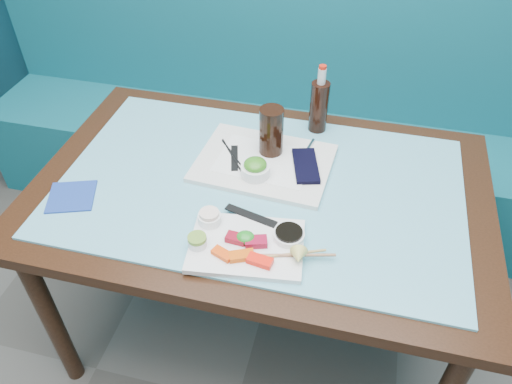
% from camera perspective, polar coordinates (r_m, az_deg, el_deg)
% --- Properties ---
extents(booth_bench, '(3.00, 0.56, 1.17)m').
position_cam_1_polar(booth_bench, '(2.42, 5.08, 6.69)').
color(booth_bench, '#105C69').
rests_on(booth_bench, ground).
extents(dining_table, '(1.40, 0.90, 0.75)m').
position_cam_1_polar(dining_table, '(1.60, 0.43, -1.59)').
color(dining_table, black).
rests_on(dining_table, ground).
extents(glass_top, '(1.22, 0.76, 0.01)m').
position_cam_1_polar(glass_top, '(1.54, 0.45, 0.77)').
color(glass_top, '#5FABBF').
rests_on(glass_top, dining_table).
extents(sashimi_plate, '(0.33, 0.25, 0.02)m').
position_cam_1_polar(sashimi_plate, '(1.34, -1.09, -6.17)').
color(sashimi_plate, white).
rests_on(sashimi_plate, glass_top).
extents(salmon_left, '(0.06, 0.05, 0.01)m').
position_cam_1_polar(salmon_left, '(1.31, -3.85, -7.07)').
color(salmon_left, '#F14509').
rests_on(salmon_left, sashimi_plate).
extents(salmon_mid, '(0.07, 0.06, 0.02)m').
position_cam_1_polar(salmon_mid, '(1.30, -1.66, -7.30)').
color(salmon_mid, '#E15009').
rests_on(salmon_mid, sashimi_plate).
extents(salmon_right, '(0.07, 0.04, 0.02)m').
position_cam_1_polar(salmon_right, '(1.29, 0.45, -7.86)').
color(salmon_right, '#FF1B0A').
rests_on(salmon_right, sashimi_plate).
extents(tuna_left, '(0.06, 0.04, 0.02)m').
position_cam_1_polar(tuna_left, '(1.34, -2.29, -5.31)').
color(tuna_left, maroon).
rests_on(tuna_left, sashimi_plate).
extents(tuna_right, '(0.07, 0.05, 0.02)m').
position_cam_1_polar(tuna_right, '(1.33, 0.00, -5.71)').
color(tuna_right, maroon).
rests_on(tuna_right, sashimi_plate).
extents(seaweed_garnish, '(0.06, 0.06, 0.03)m').
position_cam_1_polar(seaweed_garnish, '(1.33, -1.20, -5.20)').
color(seaweed_garnish, '#1D7D1E').
rests_on(seaweed_garnish, sashimi_plate).
extents(ramekin_wasabi, '(0.06, 0.06, 0.02)m').
position_cam_1_polar(ramekin_wasabi, '(1.33, -6.71, -5.72)').
color(ramekin_wasabi, white).
rests_on(ramekin_wasabi, sashimi_plate).
extents(wasabi_fill, '(0.06, 0.06, 0.01)m').
position_cam_1_polar(wasabi_fill, '(1.32, -6.76, -5.25)').
color(wasabi_fill, olive).
rests_on(wasabi_fill, ramekin_wasabi).
extents(ramekin_ginger, '(0.07, 0.07, 0.03)m').
position_cam_1_polar(ramekin_ginger, '(1.39, -5.33, -3.04)').
color(ramekin_ginger, white).
rests_on(ramekin_ginger, sashimi_plate).
extents(ginger_fill, '(0.06, 0.06, 0.01)m').
position_cam_1_polar(ginger_fill, '(1.38, -5.37, -2.47)').
color(ginger_fill, beige).
rests_on(ginger_fill, ramekin_ginger).
extents(soy_dish, '(0.09, 0.09, 0.02)m').
position_cam_1_polar(soy_dish, '(1.35, 3.78, -4.95)').
color(soy_dish, white).
rests_on(soy_dish, sashimi_plate).
extents(soy_fill, '(0.09, 0.09, 0.01)m').
position_cam_1_polar(soy_fill, '(1.34, 3.80, -4.61)').
color(soy_fill, black).
rests_on(soy_fill, soy_dish).
extents(lemon_wedge, '(0.05, 0.04, 0.05)m').
position_cam_1_polar(lemon_wedge, '(1.28, 4.88, -7.33)').
color(lemon_wedge, '#D9D066').
rests_on(lemon_wedge, sashimi_plate).
extents(chopstick_sleeve, '(0.16, 0.06, 0.00)m').
position_cam_1_polar(chopstick_sleeve, '(1.41, -0.60, -2.70)').
color(chopstick_sleeve, black).
rests_on(chopstick_sleeve, sashimi_plate).
extents(wooden_chopstick_a, '(0.20, 0.09, 0.01)m').
position_cam_1_polar(wooden_chopstick_a, '(1.31, 3.43, -7.15)').
color(wooden_chopstick_a, '#A88D4F').
rests_on(wooden_chopstick_a, sashimi_plate).
extents(wooden_chopstick_b, '(0.23, 0.07, 0.01)m').
position_cam_1_polar(wooden_chopstick_b, '(1.31, 3.87, -7.22)').
color(wooden_chopstick_b, '#986647').
rests_on(wooden_chopstick_b, sashimi_plate).
extents(serving_tray, '(0.44, 0.34, 0.02)m').
position_cam_1_polar(serving_tray, '(1.60, 0.91, 3.34)').
color(serving_tray, silver).
rests_on(serving_tray, glass_top).
extents(paper_placemat, '(0.31, 0.23, 0.00)m').
position_cam_1_polar(paper_placemat, '(1.60, 0.91, 3.59)').
color(paper_placemat, white).
rests_on(paper_placemat, serving_tray).
extents(seaweed_bowl, '(0.11, 0.11, 0.04)m').
position_cam_1_polar(seaweed_bowl, '(1.53, -0.08, 2.46)').
color(seaweed_bowl, white).
rests_on(seaweed_bowl, serving_tray).
extents(seaweed_salad, '(0.09, 0.09, 0.04)m').
position_cam_1_polar(seaweed_salad, '(1.52, -0.08, 3.16)').
color(seaweed_salad, '#32771B').
rests_on(seaweed_salad, seaweed_bowl).
extents(cola_glass, '(0.09, 0.09, 0.16)m').
position_cam_1_polar(cola_glass, '(1.59, 1.75, 6.97)').
color(cola_glass, black).
rests_on(cola_glass, serving_tray).
extents(navy_pouch, '(0.12, 0.18, 0.01)m').
position_cam_1_polar(navy_pouch, '(1.58, 5.71, 3.00)').
color(navy_pouch, black).
rests_on(navy_pouch, serving_tray).
extents(fork, '(0.03, 0.08, 0.01)m').
position_cam_1_polar(fork, '(1.66, 6.11, 5.20)').
color(fork, silver).
rests_on(fork, serving_tray).
extents(black_chopstick_a, '(0.13, 0.18, 0.01)m').
position_cam_1_polar(black_chopstick_a, '(1.61, -2.61, 3.95)').
color(black_chopstick_a, black).
rests_on(black_chopstick_a, serving_tray).
extents(black_chopstick_b, '(0.14, 0.17, 0.01)m').
position_cam_1_polar(black_chopstick_b, '(1.61, -2.34, 3.91)').
color(black_chopstick_b, black).
rests_on(black_chopstick_b, serving_tray).
extents(tray_sleeve, '(0.06, 0.13, 0.00)m').
position_cam_1_polar(tray_sleeve, '(1.61, -2.47, 3.90)').
color(tray_sleeve, black).
rests_on(tray_sleeve, serving_tray).
extents(cola_bottle_body, '(0.08, 0.08, 0.18)m').
position_cam_1_polar(cola_bottle_body, '(1.73, 7.20, 9.63)').
color(cola_bottle_body, black).
rests_on(cola_bottle_body, glass_top).
extents(cola_bottle_neck, '(0.04, 0.04, 0.05)m').
position_cam_1_polar(cola_bottle_neck, '(1.68, 7.54, 13.00)').
color(cola_bottle_neck, silver).
rests_on(cola_bottle_neck, cola_bottle_body).
extents(cola_bottle_cap, '(0.03, 0.03, 0.01)m').
position_cam_1_polar(cola_bottle_cap, '(1.66, 7.64, 13.97)').
color(cola_bottle_cap, red).
rests_on(cola_bottle_cap, cola_bottle_neck).
extents(blue_napkin, '(0.17, 0.17, 0.01)m').
position_cam_1_polar(blue_napkin, '(1.59, -20.33, -0.48)').
color(blue_napkin, navy).
rests_on(blue_napkin, glass_top).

